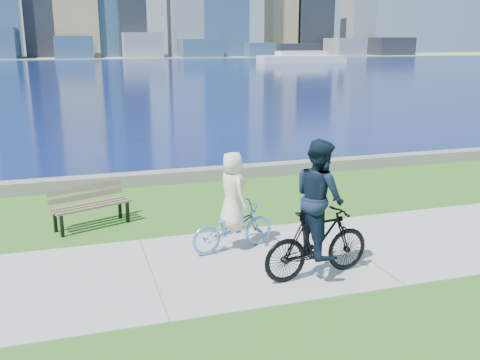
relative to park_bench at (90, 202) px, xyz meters
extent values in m
plane|color=#295E18|center=(0.92, -2.99, -0.55)|extent=(320.00, 320.00, 0.00)
cube|color=#999994|center=(0.92, -2.99, -0.54)|extent=(80.00, 3.50, 0.02)
cube|color=slate|center=(0.92, 3.21, -0.37)|extent=(90.00, 0.50, 0.35)
cube|color=#0C184D|center=(0.92, 69.01, -0.54)|extent=(320.00, 131.00, 0.01)
cube|color=gray|center=(0.92, 127.01, -0.49)|extent=(320.00, 30.00, 0.12)
cube|color=navy|center=(0.99, 117.78, 1.95)|extent=(8.32, 8.28, 5.01)
cube|color=slate|center=(16.37, 118.48, 2.36)|extent=(8.86, 8.61, 5.81)
cube|color=navy|center=(30.15, 117.61, 1.62)|extent=(9.94, 7.73, 4.33)
cube|color=navy|center=(45.31, 117.77, 1.20)|extent=(6.76, 6.13, 3.49)
cube|color=black|center=(55.87, 118.86, 1.08)|extent=(10.44, 6.04, 3.26)
cube|color=slate|center=(68.80, 117.25, 1.76)|extent=(7.95, 9.17, 4.62)
cube|color=black|center=(84.45, 119.71, 1.86)|extent=(10.67, 7.17, 4.82)
cube|color=black|center=(64.86, 128.45, 9.05)|extent=(9.41, 6.73, 19.20)
cube|color=silver|center=(40.21, 79.89, 0.13)|extent=(15.94, 4.55, 1.37)
cube|color=silver|center=(40.21, 79.89, 1.22)|extent=(9.11, 3.42, 0.80)
cube|color=black|center=(-0.61, -0.54, -0.30)|extent=(0.08, 0.08, 0.49)
cube|color=black|center=(0.81, 0.00, -0.30)|extent=(0.08, 0.08, 0.49)
cube|color=black|center=(-0.74, -0.18, -0.30)|extent=(0.08, 0.08, 0.49)
cube|color=black|center=(0.67, 0.36, -0.30)|extent=(0.08, 0.08, 0.49)
cube|color=brown|center=(0.10, -0.27, -0.04)|extent=(1.66, 0.72, 0.04)
cube|color=brown|center=(0.04, -0.11, -0.04)|extent=(1.66, 0.72, 0.04)
cube|color=brown|center=(-0.02, 0.05, -0.04)|extent=(1.66, 0.72, 0.04)
cube|color=brown|center=(-0.07, 0.17, 0.10)|extent=(1.64, 0.68, 0.13)
cube|color=brown|center=(-0.08, 0.20, 0.29)|extent=(1.64, 0.68, 0.13)
imported|color=#6099E9|center=(2.62, -2.32, -0.07)|extent=(0.97, 1.85, 0.92)
imported|color=white|center=(2.62, -2.32, 0.67)|extent=(0.64, 0.84, 1.53)
imported|color=black|center=(3.66, -3.94, 0.08)|extent=(0.83, 2.09, 1.23)
imported|color=black|center=(3.66, -3.94, 0.91)|extent=(0.86, 1.05, 2.01)
camera|label=1|loc=(-0.19, -11.80, 3.48)|focal=40.00mm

